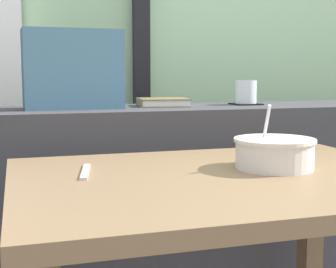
{
  "coord_description": "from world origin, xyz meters",
  "views": [
    {
      "loc": [
        -0.55,
        -1.13,
        0.97
      ],
      "look_at": [
        -0.07,
        0.44,
        0.76
      ],
      "focal_mm": 53.44,
      "sensor_mm": 36.0,
      "label": 1
    }
  ],
  "objects_px": {
    "breakfast_table": "(225,227)",
    "closed_book": "(162,102)",
    "coaster_square": "(246,104)",
    "soup_bowl": "(274,154)",
    "juice_glass": "(246,93)",
    "fork_utensil": "(85,171)",
    "throw_pillow": "(73,69)"
  },
  "relations": [
    {
      "from": "closed_book",
      "to": "soup_bowl",
      "type": "xyz_separation_m",
      "value": [
        0.09,
        -0.66,
        -0.09
      ]
    },
    {
      "from": "closed_book",
      "to": "fork_utensil",
      "type": "height_order",
      "value": "closed_book"
    },
    {
      "from": "soup_bowl",
      "to": "fork_utensil",
      "type": "bearing_deg",
      "value": 169.66
    },
    {
      "from": "juice_glass",
      "to": "throw_pillow",
      "type": "relative_size",
      "value": 0.27
    },
    {
      "from": "juice_glass",
      "to": "fork_utensil",
      "type": "relative_size",
      "value": 0.5
    },
    {
      "from": "throw_pillow",
      "to": "soup_bowl",
      "type": "xyz_separation_m",
      "value": [
        0.41,
        -0.62,
        -0.2
      ]
    },
    {
      "from": "juice_glass",
      "to": "fork_utensil",
      "type": "xyz_separation_m",
      "value": [
        -0.68,
        -0.56,
        -0.15
      ]
    },
    {
      "from": "closed_book",
      "to": "soup_bowl",
      "type": "distance_m",
      "value": 0.67
    },
    {
      "from": "throw_pillow",
      "to": "juice_glass",
      "type": "bearing_deg",
      "value": 1.7
    },
    {
      "from": "coaster_square",
      "to": "soup_bowl",
      "type": "height_order",
      "value": "soup_bowl"
    },
    {
      "from": "coaster_square",
      "to": "throw_pillow",
      "type": "height_order",
      "value": "throw_pillow"
    },
    {
      "from": "breakfast_table",
      "to": "soup_bowl",
      "type": "bearing_deg",
      "value": 10.93
    },
    {
      "from": "breakfast_table",
      "to": "closed_book",
      "type": "relative_size",
      "value": 4.93
    },
    {
      "from": "juice_glass",
      "to": "soup_bowl",
      "type": "distance_m",
      "value": 0.69
    },
    {
      "from": "throw_pillow",
      "to": "coaster_square",
      "type": "bearing_deg",
      "value": 1.7
    },
    {
      "from": "closed_book",
      "to": "breakfast_table",
      "type": "bearing_deg",
      "value": -94.11
    },
    {
      "from": "coaster_square",
      "to": "soup_bowl",
      "type": "relative_size",
      "value": 0.51
    },
    {
      "from": "throw_pillow",
      "to": "soup_bowl",
      "type": "relative_size",
      "value": 1.63
    },
    {
      "from": "closed_book",
      "to": "throw_pillow",
      "type": "relative_size",
      "value": 0.61
    },
    {
      "from": "soup_bowl",
      "to": "fork_utensil",
      "type": "height_order",
      "value": "soup_bowl"
    },
    {
      "from": "breakfast_table",
      "to": "coaster_square",
      "type": "distance_m",
      "value": 0.8
    },
    {
      "from": "coaster_square",
      "to": "juice_glass",
      "type": "relative_size",
      "value": 1.17
    },
    {
      "from": "soup_bowl",
      "to": "fork_utensil",
      "type": "distance_m",
      "value": 0.45
    },
    {
      "from": "fork_utensil",
      "to": "soup_bowl",
      "type": "bearing_deg",
      "value": 0.37
    },
    {
      "from": "breakfast_table",
      "to": "closed_book",
      "type": "distance_m",
      "value": 0.73
    },
    {
      "from": "breakfast_table",
      "to": "throw_pillow",
      "type": "xyz_separation_m",
      "value": [
        -0.27,
        0.65,
        0.37
      ]
    },
    {
      "from": "juice_glass",
      "to": "throw_pillow",
      "type": "bearing_deg",
      "value": -178.3
    },
    {
      "from": "breakfast_table",
      "to": "juice_glass",
      "type": "relative_size",
      "value": 11.29
    },
    {
      "from": "juice_glass",
      "to": "fork_utensil",
      "type": "height_order",
      "value": "juice_glass"
    },
    {
      "from": "breakfast_table",
      "to": "juice_glass",
      "type": "height_order",
      "value": "juice_glass"
    },
    {
      "from": "closed_book",
      "to": "coaster_square",
      "type": "bearing_deg",
      "value": -3.15
    },
    {
      "from": "juice_glass",
      "to": "soup_bowl",
      "type": "height_order",
      "value": "juice_glass"
    }
  ]
}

